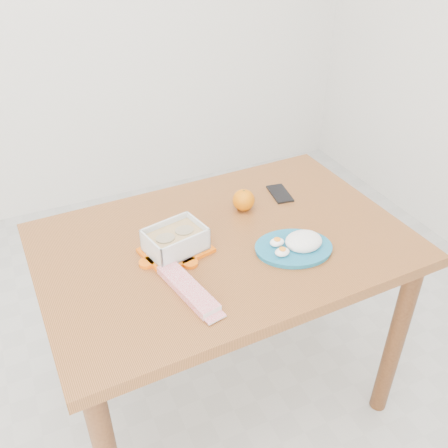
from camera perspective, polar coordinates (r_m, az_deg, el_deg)
name	(u,v)px	position (r m, az deg, el deg)	size (l,w,h in m)	color
ground	(186,429)	(2.00, -4.32, -22.37)	(3.50, 3.50, 0.00)	#B7B7B2
dining_table	(224,266)	(1.61, 0.00, -4.86)	(1.15, 0.79, 0.75)	#95522A
food_container	(175,241)	(1.48, -5.57, -1.95)	(0.22, 0.18, 0.08)	#F05F07
orange_fruit	(244,200)	(1.67, 2.26, 2.76)	(0.07, 0.07, 0.07)	orange
rice_plate	(297,244)	(1.51, 8.33, -2.32)	(0.29, 0.29, 0.06)	#19688A
candy_bar	(188,288)	(1.36, -4.17, -7.35)	(0.23, 0.06, 0.02)	red
smartphone	(280,194)	(1.78, 6.41, 3.48)	(0.06, 0.12, 0.01)	black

